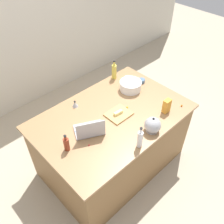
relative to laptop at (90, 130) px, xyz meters
name	(u,v)px	position (x,y,z in m)	size (l,w,h in m)	color
ground_plane	(112,162)	(0.36, 0.03, -0.95)	(12.00, 12.00, 0.00)	#B7A88E
wall_back	(18,28)	(0.36, 2.03, 0.35)	(8.00, 0.10, 2.60)	beige
island_counter	(112,141)	(0.36, 0.03, -0.50)	(1.77, 1.18, 0.90)	olive
laptop	(90,130)	(0.00, 0.00, 0.00)	(0.38, 0.34, 0.22)	#B7B7BC
mixing_bowl_large	(130,85)	(0.87, 0.22, 0.02)	(0.28, 0.28, 0.12)	white
bottle_soy	(66,144)	(-0.31, -0.02, 0.03)	(0.06, 0.06, 0.20)	maroon
bottle_oil	(114,71)	(0.90, 0.56, 0.06)	(0.07, 0.07, 0.27)	#DBC64C
bottle_vinegar	(140,139)	(0.25, -0.48, 0.06)	(0.06, 0.06, 0.26)	white
kettle	(153,125)	(0.50, -0.43, 0.03)	(0.21, 0.18, 0.20)	#ADADB2
cutting_board	(119,114)	(0.42, -0.01, -0.04)	(0.27, 0.23, 0.02)	tan
butter_stick_left	(118,113)	(0.41, -0.01, -0.01)	(0.11, 0.04, 0.04)	#F4E58C
ramekin_small	(142,81)	(1.10, 0.23, -0.02)	(0.09, 0.09, 0.04)	slate
ramekin_medium	(127,78)	(1.01, 0.42, -0.03)	(0.07, 0.07, 0.04)	beige
kitchen_timer	(75,104)	(0.15, 0.45, -0.01)	(0.07, 0.07, 0.08)	#B2B2B7
candy_bag	(167,106)	(0.86, -0.35, 0.04)	(0.09, 0.06, 0.17)	gold
candy_0	(89,145)	(-0.12, -0.13, -0.04)	(0.02, 0.02, 0.02)	red
candy_1	(127,107)	(0.58, 0.00, -0.04)	(0.02, 0.02, 0.02)	yellow
candy_2	(182,106)	(1.07, -0.43, -0.04)	(0.02, 0.02, 0.02)	orange
candy_3	(76,132)	(-0.11, 0.10, -0.04)	(0.02, 0.02, 0.02)	blue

